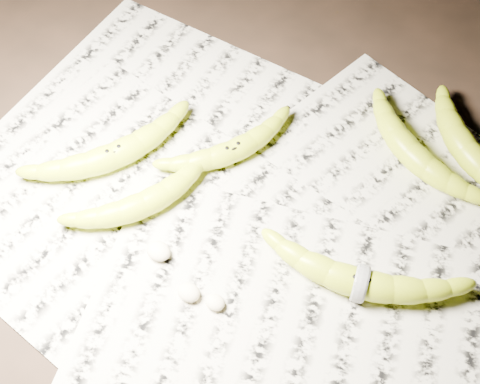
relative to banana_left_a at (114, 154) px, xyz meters
The scene contains 12 objects.
ground 0.20m from the banana_left_a, ahead, with size 3.00×3.00×0.00m, color black.
newspaper_patch 0.21m from the banana_left_a, ahead, with size 0.90×0.70×0.01m, color #BDB9A2.
banana_left_a is the anchor object (origin of this frame).
banana_left_b 0.09m from the banana_left_a, 26.64° to the right, with size 0.19×0.06×0.04m, color #B4D31A, non-canonical shape.
banana_center 0.17m from the banana_left_a, 35.08° to the left, with size 0.19×0.06×0.03m, color #B4D31A, non-canonical shape.
banana_taped 0.38m from the banana_left_a, ahead, with size 0.24×0.06×0.04m, color #B4D31A, non-canonical shape.
banana_upper_a 0.42m from the banana_left_a, 32.69° to the left, with size 0.20×0.06×0.04m, color #B4D31A, non-canonical shape.
banana_upper_b 0.50m from the banana_left_a, 32.78° to the left, with size 0.20×0.06×0.04m, color #B4D31A, non-canonical shape.
measuring_tape 0.38m from the banana_left_a, ahead, with size 0.05×0.05×0.00m, color white.
flesh_chunk_a 0.16m from the banana_left_a, 32.23° to the right, with size 0.03×0.03×0.02m, color beige.
flesh_chunk_b 0.24m from the banana_left_a, 29.20° to the right, with size 0.03×0.02×0.02m, color beige.
flesh_chunk_c 0.26m from the banana_left_a, 24.21° to the right, with size 0.03×0.02×0.02m, color beige.
Camera 1 is at (0.24, -0.39, 0.79)m, focal length 50.00 mm.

